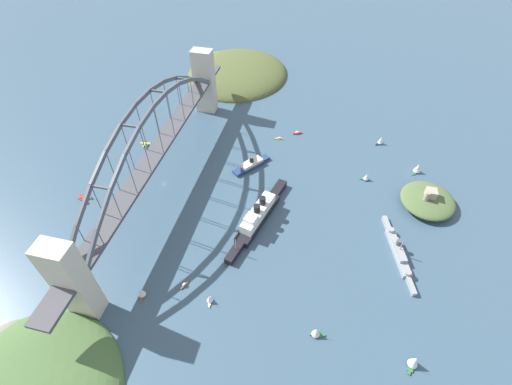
{
  "coord_description": "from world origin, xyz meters",
  "views": [
    {
      "loc": [
        199.54,
        127.63,
        217.3
      ],
      "look_at": [
        0.0,
        80.35,
        8.0
      ],
      "focal_mm": 25.86,
      "sensor_mm": 36.0,
      "label": 1
    }
  ],
  "objects_px": {
    "seaplane_second_in_formation": "(145,145)",
    "small_boat_4": "(414,362)",
    "seaplane_taxiing_near_bridge": "(83,198)",
    "fort_island_mid_harbor": "(428,200)",
    "small_boat_3": "(316,332)",
    "small_boat_2": "(185,285)",
    "small_boat_8": "(381,140)",
    "harbor_arch_bridge": "(156,152)",
    "harbor_ferry_steamer": "(251,164)",
    "small_boat_0": "(209,299)",
    "small_boat_6": "(418,168)",
    "ocean_liner": "(258,215)",
    "small_boat_5": "(366,177)",
    "small_boat_9": "(297,133)",
    "naval_cruiser": "(398,251)",
    "small_boat_1": "(141,292)",
    "small_boat_7": "(279,138)"
  },
  "relations": [
    {
      "from": "small_boat_2",
      "to": "small_boat_3",
      "type": "height_order",
      "value": "small_boat_3"
    },
    {
      "from": "seaplane_taxiing_near_bridge",
      "to": "small_boat_4",
      "type": "height_order",
      "value": "small_boat_4"
    },
    {
      "from": "small_boat_7",
      "to": "harbor_arch_bridge",
      "type": "bearing_deg",
      "value": -45.18
    },
    {
      "from": "small_boat_0",
      "to": "small_boat_1",
      "type": "bearing_deg",
      "value": -82.32
    },
    {
      "from": "small_boat_4",
      "to": "small_boat_5",
      "type": "xyz_separation_m",
      "value": [
        -149.28,
        -29.59,
        -1.48
      ]
    },
    {
      "from": "ocean_liner",
      "to": "small_boat_9",
      "type": "relative_size",
      "value": 10.04
    },
    {
      "from": "seaplane_taxiing_near_bridge",
      "to": "small_boat_7",
      "type": "xyz_separation_m",
      "value": [
        -115.24,
        138.62,
        -1.42
      ]
    },
    {
      "from": "seaplane_taxiing_near_bridge",
      "to": "seaplane_second_in_formation",
      "type": "xyz_separation_m",
      "value": [
        -75.56,
        18.52,
        -0.2
      ]
    },
    {
      "from": "small_boat_0",
      "to": "small_boat_2",
      "type": "xyz_separation_m",
      "value": [
        -7.03,
        -19.9,
        -2.45
      ]
    },
    {
      "from": "small_boat_5",
      "to": "small_boat_8",
      "type": "bearing_deg",
      "value": 167.74
    },
    {
      "from": "small_boat_9",
      "to": "harbor_ferry_steamer",
      "type": "bearing_deg",
      "value": -29.31
    },
    {
      "from": "harbor_ferry_steamer",
      "to": "small_boat_7",
      "type": "bearing_deg",
      "value": 159.92
    },
    {
      "from": "ocean_liner",
      "to": "seaplane_second_in_formation",
      "type": "distance_m",
      "value": 139.65
    },
    {
      "from": "small_boat_0",
      "to": "small_boat_1",
      "type": "height_order",
      "value": "small_boat_1"
    },
    {
      "from": "seaplane_second_in_formation",
      "to": "small_boat_4",
      "type": "xyz_separation_m",
      "value": [
        148.38,
        232.52,
        3.15
      ]
    },
    {
      "from": "harbor_ferry_steamer",
      "to": "small_boat_0",
      "type": "bearing_deg",
      "value": 2.3
    },
    {
      "from": "naval_cruiser",
      "to": "small_boat_9",
      "type": "xyz_separation_m",
      "value": [
        -123.8,
        -90.9,
        -1.77
      ]
    },
    {
      "from": "harbor_arch_bridge",
      "to": "small_boat_4",
      "type": "relative_size",
      "value": 26.44
    },
    {
      "from": "seaplane_second_in_formation",
      "to": "small_boat_6",
      "type": "height_order",
      "value": "small_boat_6"
    },
    {
      "from": "small_boat_4",
      "to": "small_boat_5",
      "type": "bearing_deg",
      "value": -168.79
    },
    {
      "from": "small_boat_4",
      "to": "small_boat_6",
      "type": "relative_size",
      "value": 1.1
    },
    {
      "from": "seaplane_second_in_formation",
      "to": "small_boat_8",
      "type": "height_order",
      "value": "small_boat_8"
    },
    {
      "from": "fort_island_mid_harbor",
      "to": "small_boat_3",
      "type": "bearing_deg",
      "value": -30.02
    },
    {
      "from": "small_boat_3",
      "to": "small_boat_9",
      "type": "height_order",
      "value": "small_boat_3"
    },
    {
      "from": "small_boat_6",
      "to": "small_boat_5",
      "type": "bearing_deg",
      "value": -64.76
    },
    {
      "from": "small_boat_6",
      "to": "small_boat_8",
      "type": "bearing_deg",
      "value": -137.51
    },
    {
      "from": "small_boat_9",
      "to": "seaplane_taxiing_near_bridge",
      "type": "bearing_deg",
      "value": -50.39
    },
    {
      "from": "harbor_ferry_steamer",
      "to": "small_boat_6",
      "type": "relative_size",
      "value": 3.36
    },
    {
      "from": "ocean_liner",
      "to": "small_boat_0",
      "type": "distance_m",
      "value": 74.51
    },
    {
      "from": "ocean_liner",
      "to": "small_boat_6",
      "type": "bearing_deg",
      "value": 125.07
    },
    {
      "from": "harbor_arch_bridge",
      "to": "naval_cruiser",
      "type": "distance_m",
      "value": 194.92
    },
    {
      "from": "small_boat_2",
      "to": "small_boat_8",
      "type": "height_order",
      "value": "small_boat_8"
    },
    {
      "from": "seaplane_taxiing_near_bridge",
      "to": "small_boat_5",
      "type": "bearing_deg",
      "value": 109.05
    },
    {
      "from": "small_boat_1",
      "to": "small_boat_8",
      "type": "xyz_separation_m",
      "value": [
        -198.19,
        149.5,
        0.49
      ]
    },
    {
      "from": "fort_island_mid_harbor",
      "to": "small_boat_0",
      "type": "xyz_separation_m",
      "value": [
        120.36,
        -141.65,
        -1.7
      ]
    },
    {
      "from": "small_boat_2",
      "to": "seaplane_taxiing_near_bridge",
      "type": "bearing_deg",
      "value": -117.03
    },
    {
      "from": "harbor_arch_bridge",
      "to": "harbor_ferry_steamer",
      "type": "distance_m",
      "value": 83.48
    },
    {
      "from": "small_boat_6",
      "to": "small_boat_8",
      "type": "distance_m",
      "value": 45.82
    },
    {
      "from": "naval_cruiser",
      "to": "small_boat_8",
      "type": "bearing_deg",
      "value": -174.47
    },
    {
      "from": "harbor_arch_bridge",
      "to": "small_boat_0",
      "type": "height_order",
      "value": "harbor_arch_bridge"
    },
    {
      "from": "small_boat_2",
      "to": "small_boat_6",
      "type": "distance_m",
      "value": 217.81
    },
    {
      "from": "seaplane_taxiing_near_bridge",
      "to": "small_boat_9",
      "type": "xyz_separation_m",
      "value": [
        -127.86,
        154.5,
        -1.26
      ]
    },
    {
      "from": "small_boat_3",
      "to": "small_boat_6",
      "type": "xyz_separation_m",
      "value": [
        -164.7,
        68.07,
        0.6
      ]
    },
    {
      "from": "fort_island_mid_harbor",
      "to": "small_boat_8",
      "type": "distance_m",
      "value": 80.43
    },
    {
      "from": "fort_island_mid_harbor",
      "to": "small_boat_3",
      "type": "xyz_separation_m",
      "value": [
        126.57,
        -73.14,
        -0.97
      ]
    },
    {
      "from": "fort_island_mid_harbor",
      "to": "small_boat_1",
      "type": "height_order",
      "value": "fort_island_mid_harbor"
    },
    {
      "from": "small_boat_0",
      "to": "small_boat_6",
      "type": "distance_m",
      "value": 209.22
    },
    {
      "from": "small_boat_6",
      "to": "small_boat_1",
      "type": "bearing_deg",
      "value": -47.66
    },
    {
      "from": "small_boat_2",
      "to": "small_boat_5",
      "type": "height_order",
      "value": "small_boat_5"
    },
    {
      "from": "small_boat_1",
      "to": "small_boat_7",
      "type": "xyz_separation_m",
      "value": [
        -183.09,
        54.97,
        -2.92
      ]
    }
  ]
}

